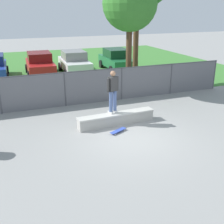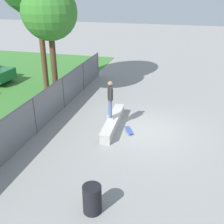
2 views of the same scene
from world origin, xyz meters
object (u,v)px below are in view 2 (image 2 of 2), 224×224
skateboarder (110,98)px  skateboard (129,130)px  concrete_ledge (113,122)px  trash_bin (92,199)px  tree_near_left (49,13)px

skateboarder → skateboard: 1.70m
skateboarder → concrete_ledge: bearing=-38.2°
skateboard → skateboarder: bearing=82.1°
concrete_ledge → skateboarder: (-0.13, 0.10, 1.25)m
skateboard → trash_bin: size_ratio=0.90×
tree_near_left → trash_bin: tree_near_left is taller
concrete_ledge → skateboard: size_ratio=4.27×
skateboarder → trash_bin: (-5.29, -0.91, -1.06)m
concrete_ledge → skateboard: (-0.25, -0.81, -0.18)m
concrete_ledge → skateboarder: size_ratio=1.89×
skateboard → tree_near_left: size_ratio=0.13×
skateboarder → tree_near_left: bearing=57.6°
tree_near_left → trash_bin: bearing=-148.2°
skateboard → tree_near_left: (2.60, 4.81, 4.79)m
concrete_ledge → skateboard: bearing=-107.3°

